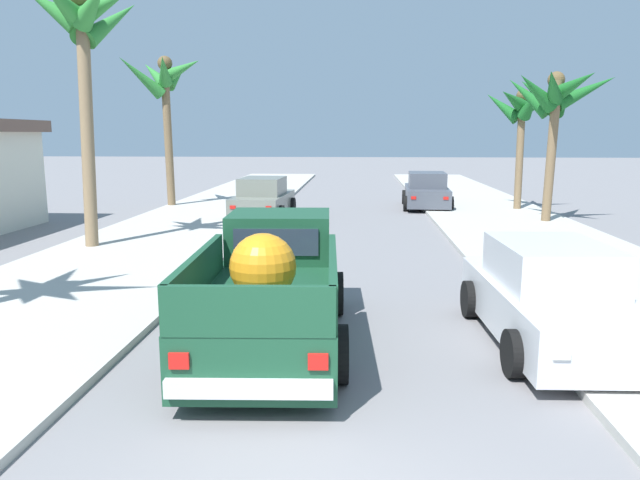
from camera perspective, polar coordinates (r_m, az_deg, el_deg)
sidewalk_left at (r=17.24m, az=-16.13°, el=-0.59°), size 4.98×60.00×0.12m
sidewalk_right at (r=17.03m, az=21.40°, el=-1.02°), size 4.98×60.00×0.12m
curb_left at (r=16.90m, az=-12.65°, el=-0.68°), size 0.16×60.00×0.10m
curb_right at (r=16.73m, az=17.84°, el=-1.03°), size 0.16×60.00×0.10m
pickup_truck at (r=9.12m, az=-4.57°, el=-4.74°), size 2.40×5.29×1.88m
car_left_near at (r=26.12m, az=10.19°, el=4.62°), size 2.19×4.33×1.54m
car_right_near at (r=9.66m, az=21.22°, el=-5.16°), size 2.15×4.31×1.54m
car_left_mid at (r=22.73m, az=-5.49°, el=3.93°), size 2.18×4.33×1.54m
palm_tree_left_fore at (r=17.72m, az=-21.89°, el=18.22°), size 3.19×3.48×7.03m
palm_tree_right_fore at (r=25.76m, az=18.81°, el=11.78°), size 3.32×3.01×5.04m
palm_tree_right_mid at (r=26.42m, az=-14.80°, el=14.22°), size 3.29×3.25×6.41m
palm_tree_left_back at (r=22.27m, az=21.56°, el=12.64°), size 3.79×4.05×5.32m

